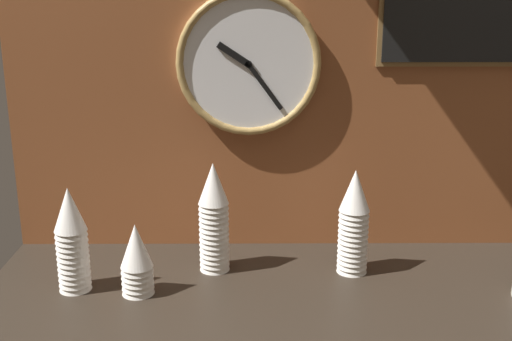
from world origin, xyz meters
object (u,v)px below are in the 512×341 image
cup_stack_left (137,259)px  wall_clock (249,64)px  cup_stack_far_left (72,240)px  cup_stack_center_left (214,217)px  cup_stack_center_right (354,222)px

cup_stack_left → wall_clock: (0.25, 0.27, 0.41)m
cup_stack_left → cup_stack_far_left: bearing=171.9°
cup_stack_center_left → cup_stack_far_left: bearing=-161.6°
cup_stack_far_left → cup_stack_center_left: bearing=18.4°
cup_stack_far_left → cup_stack_center_right: bearing=7.9°
cup_stack_center_right → wall_clock: (-0.25, 0.16, 0.36)m
cup_stack_left → cup_stack_center_right: bearing=12.5°
cup_stack_left → cup_stack_center_left: cup_stack_center_left is taller
cup_stack_left → cup_stack_center_left: (0.17, 0.13, 0.05)m
cup_stack_left → cup_stack_center_right: (0.51, 0.11, 0.05)m
cup_stack_far_left → cup_stack_center_right: cup_stack_center_right is taller
cup_stack_center_left → wall_clock: size_ratio=0.76×
cup_stack_left → cup_stack_center_left: bearing=37.0°
cup_stack_center_left → wall_clock: (0.09, 0.15, 0.35)m
cup_stack_center_right → wall_clock: size_ratio=0.72×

